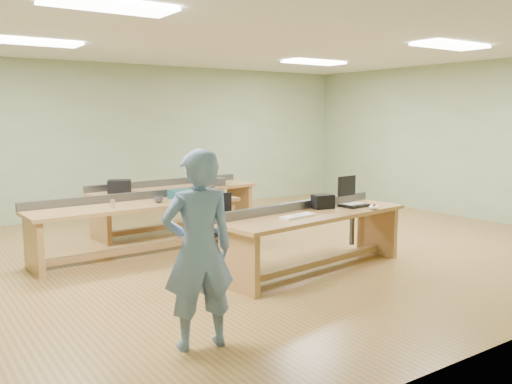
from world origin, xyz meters
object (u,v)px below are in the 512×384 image
task_chair (222,240)px  workbench_front (314,228)px  laptop_base (354,205)px  mug (159,199)px  drinks_can (113,204)px  parts_bin_grey (204,193)px  workbench_back (175,198)px  camera_bag (323,202)px  parts_bin_teal (183,194)px  workbench_mid (136,217)px  person (198,250)px

task_chair → workbench_front: bearing=-36.9°
workbench_front → laptop_base: workbench_front is taller
mug → workbench_front: bearing=-54.8°
laptop_base → drinks_can: drinks_can is taller
workbench_front → parts_bin_grey: 2.05m
workbench_back → drinks_can: size_ratio=28.30×
workbench_back → camera_bag: 3.14m
workbench_front → parts_bin_grey: bearing=97.2°
parts_bin_grey → laptop_base: bearing=-56.9°
task_chair → camera_bag: bearing=-22.3°
task_chair → mug: size_ratio=7.70×
camera_bag → parts_bin_teal: size_ratio=0.74×
workbench_front → workbench_mid: 2.56m
task_chair → drinks_can: (-1.10, 1.01, 0.46)m
workbench_mid → laptop_base: 3.05m
laptop_base → camera_bag: (-0.45, 0.13, 0.07)m
camera_bag → mug: (-1.61, 1.67, -0.04)m
person → parts_bin_teal: person is taller
workbench_mid → mug: 0.41m
workbench_front → workbench_mid: same height
workbench_front → parts_bin_teal: bearing=105.2°
laptop_base → task_chair: task_chair is taller
task_chair → mug: task_chair is taller
workbench_mid → drinks_can: bearing=-160.7°
task_chair → drinks_can: task_chair is taller
workbench_mid → laptop_base: (2.35, -1.94, 0.21)m
workbench_front → workbench_back: (-0.39, 3.24, 0.00)m
task_chair → workbench_mid: bearing=128.2°
laptop_base → mug: 2.73m
parts_bin_teal → mug: size_ratio=3.02×
workbench_front → parts_bin_teal: (-0.84, 2.03, 0.26)m
laptop_base → workbench_back: bearing=105.1°
parts_bin_teal → parts_bin_grey: parts_bin_teal is taller
workbench_back → drinks_can: 2.13m
workbench_back → parts_bin_teal: size_ratio=8.05×
parts_bin_grey → task_chair: bearing=-108.4°
laptop_base → task_chair: size_ratio=0.36×
workbench_back → mug: bearing=-128.1°
workbench_front → person: size_ratio=1.66×
workbench_mid → laptop_base: workbench_mid is taller
mug → drinks_can: size_ratio=1.16×
workbench_back → task_chair: bearing=-106.2°
workbench_front → camera_bag: bearing=24.6°
person → workbench_back: bearing=-102.9°
workbench_mid → mug: size_ratio=24.61×
parts_bin_teal → parts_bin_grey: (0.33, -0.06, -0.01)m
person → parts_bin_teal: 3.60m
workbench_mid → parts_bin_teal: bearing=0.9°
parts_bin_grey → parts_bin_teal: bearing=169.9°
workbench_back → mug: (-0.91, -1.38, 0.24)m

